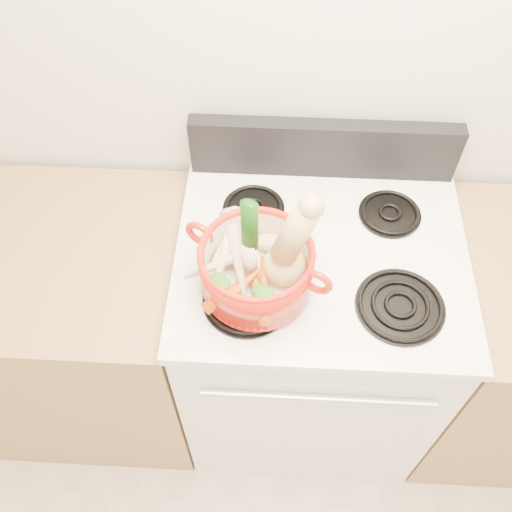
# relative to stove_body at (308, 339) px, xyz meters

# --- Properties ---
(wall_back) EXTENTS (3.50, 0.02, 2.60)m
(wall_back) POSITION_rel_stove_body_xyz_m (0.00, 0.35, 0.84)
(wall_back) COLOR silver
(wall_back) RESTS_ON floor
(stove_body) EXTENTS (0.76, 0.65, 0.92)m
(stove_body) POSITION_rel_stove_body_xyz_m (0.00, 0.00, 0.00)
(stove_body) COLOR silver
(stove_body) RESTS_ON floor
(cooktop) EXTENTS (0.78, 0.67, 0.03)m
(cooktop) POSITION_rel_stove_body_xyz_m (0.00, 0.00, 0.47)
(cooktop) COLOR white
(cooktop) RESTS_ON stove_body
(control_backsplash) EXTENTS (0.76, 0.05, 0.18)m
(control_backsplash) POSITION_rel_stove_body_xyz_m (0.00, 0.30, 0.58)
(control_backsplash) COLOR black
(control_backsplash) RESTS_ON cooktop
(oven_handle) EXTENTS (0.60, 0.02, 0.02)m
(oven_handle) POSITION_rel_stove_body_xyz_m (0.00, -0.34, 0.32)
(oven_handle) COLOR silver
(oven_handle) RESTS_ON stove_body
(burner_front_left) EXTENTS (0.22, 0.22, 0.02)m
(burner_front_left) POSITION_rel_stove_body_xyz_m (-0.19, -0.16, 0.50)
(burner_front_left) COLOR black
(burner_front_left) RESTS_ON cooktop
(burner_front_right) EXTENTS (0.22, 0.22, 0.02)m
(burner_front_right) POSITION_rel_stove_body_xyz_m (0.19, -0.16, 0.50)
(burner_front_right) COLOR black
(burner_front_right) RESTS_ON cooktop
(burner_back_left) EXTENTS (0.17, 0.17, 0.02)m
(burner_back_left) POSITION_rel_stove_body_xyz_m (-0.19, 0.14, 0.50)
(burner_back_left) COLOR black
(burner_back_left) RESTS_ON cooktop
(burner_back_right) EXTENTS (0.17, 0.17, 0.02)m
(burner_back_right) POSITION_rel_stove_body_xyz_m (0.19, 0.14, 0.50)
(burner_back_right) COLOR black
(burner_back_right) RESTS_ON cooktop
(dutch_oven) EXTENTS (0.36, 0.36, 0.14)m
(dutch_oven) POSITION_rel_stove_body_xyz_m (-0.17, -0.12, 0.58)
(dutch_oven) COLOR #B51C0F
(dutch_oven) RESTS_ON burner_front_left
(pot_handle_left) EXTENTS (0.08, 0.05, 0.08)m
(pot_handle_left) POSITION_rel_stove_body_xyz_m (-0.31, -0.06, 0.62)
(pot_handle_left) COLOR #B51C0F
(pot_handle_left) RESTS_ON dutch_oven
(pot_handle_right) EXTENTS (0.08, 0.05, 0.08)m
(pot_handle_right) POSITION_rel_stove_body_xyz_m (-0.03, -0.18, 0.62)
(pot_handle_right) COLOR #B51C0F
(pot_handle_right) RESTS_ON dutch_oven
(squash) EXTENTS (0.21, 0.15, 0.29)m
(squash) POSITION_rel_stove_body_xyz_m (-0.10, -0.11, 0.67)
(squash) COLOR tan
(squash) RESTS_ON dutch_oven
(leek) EXTENTS (0.06, 0.06, 0.27)m
(leek) POSITION_rel_stove_body_xyz_m (-0.18, -0.11, 0.67)
(leek) COLOR white
(leek) RESTS_ON dutch_oven
(ginger) EXTENTS (0.08, 0.06, 0.04)m
(ginger) POSITION_rel_stove_body_xyz_m (-0.14, -0.03, 0.56)
(ginger) COLOR #D4BA82
(ginger) RESTS_ON dutch_oven
(parsnip_0) EXTENTS (0.15, 0.22, 0.06)m
(parsnip_0) POSITION_rel_stove_body_xyz_m (-0.25, -0.07, 0.56)
(parsnip_0) COLOR beige
(parsnip_0) RESTS_ON dutch_oven
(parsnip_1) EXTENTS (0.11, 0.21, 0.06)m
(parsnip_1) POSITION_rel_stove_body_xyz_m (-0.27, -0.09, 0.57)
(parsnip_1) COLOR beige
(parsnip_1) RESTS_ON dutch_oven
(parsnip_2) EXTENTS (0.06, 0.17, 0.05)m
(parsnip_2) POSITION_rel_stove_body_xyz_m (-0.21, -0.08, 0.57)
(parsnip_2) COLOR beige
(parsnip_2) RESTS_ON dutch_oven
(parsnip_3) EXTENTS (0.16, 0.10, 0.05)m
(parsnip_3) POSITION_rel_stove_body_xyz_m (-0.27, -0.12, 0.58)
(parsnip_3) COLOR beige
(parsnip_3) RESTS_ON dutch_oven
(parsnip_4) EXTENTS (0.09, 0.24, 0.07)m
(parsnip_4) POSITION_rel_stove_body_xyz_m (-0.25, -0.08, 0.59)
(parsnip_4) COLOR beige
(parsnip_4) RESTS_ON dutch_oven
(parsnip_5) EXTENTS (0.10, 0.25, 0.07)m
(parsnip_5) POSITION_rel_stove_body_xyz_m (-0.22, -0.09, 0.59)
(parsnip_5) COLOR beige
(parsnip_5) RESTS_ON dutch_oven
(carrot_0) EXTENTS (0.06, 0.17, 0.05)m
(carrot_0) POSITION_rel_stove_body_xyz_m (-0.17, -0.15, 0.55)
(carrot_0) COLOR #CB5C0A
(carrot_0) RESTS_ON dutch_oven
(carrot_1) EXTENTS (0.13, 0.13, 0.05)m
(carrot_1) POSITION_rel_stove_body_xyz_m (-0.23, -0.18, 0.56)
(carrot_1) COLOR #D2500A
(carrot_1) RESTS_ON dutch_oven
(carrot_2) EXTENTS (0.05, 0.19, 0.05)m
(carrot_2) POSITION_rel_stove_body_xyz_m (-0.15, -0.18, 0.57)
(carrot_2) COLOR #D35F0A
(carrot_2) RESTS_ON dutch_oven
(carrot_3) EXTENTS (0.12, 0.12, 0.04)m
(carrot_3) POSITION_rel_stove_body_xyz_m (-0.20, -0.17, 0.57)
(carrot_3) COLOR #C75B09
(carrot_3) RESTS_ON dutch_oven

